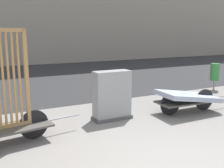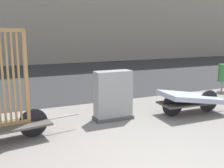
{
  "view_description": "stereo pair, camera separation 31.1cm",
  "coord_description": "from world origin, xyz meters",
  "views": [
    {
      "loc": [
        -2.59,
        -2.69,
        2.06
      ],
      "look_at": [
        0.0,
        2.32,
        0.97
      ],
      "focal_mm": 42.0,
      "sensor_mm": 36.0,
      "label": 1
    },
    {
      "loc": [
        -2.31,
        -2.82,
        2.06
      ],
      "look_at": [
        0.0,
        2.32,
        0.97
      ],
      "focal_mm": 42.0,
      "sensor_mm": 36.0,
      "label": 2
    }
  ],
  "objects": [
    {
      "name": "bike_cart_with_bedframe",
      "position": [
        -2.25,
        2.32,
        0.71
      ],
      "size": [
        2.45,
        0.91,
        2.16
      ],
      "rotation": [
        0.0,
        0.0,
        0.14
      ],
      "color": "#4C4742",
      "rests_on": "ground_plane"
    },
    {
      "name": "trash_bin",
      "position": [
        5.13,
        4.02,
        0.66
      ],
      "size": [
        0.32,
        0.32,
        0.99
      ],
      "color": "gray",
      "rests_on": "ground_plane"
    },
    {
      "name": "road_strip",
      "position": [
        0.0,
        9.76,
        0.0
      ],
      "size": [
        56.0,
        10.78,
        0.01
      ],
      "color": "#2D2D30",
      "rests_on": "ground_plane"
    },
    {
      "name": "bike_cart_with_mattress",
      "position": [
        2.26,
        2.32,
        0.41
      ],
      "size": [
        2.44,
        0.99,
        0.62
      ],
      "rotation": [
        0.0,
        0.0,
        -0.06
      ],
      "color": "#4C4742",
      "rests_on": "ground_plane"
    },
    {
      "name": "utility_cabinet",
      "position": [
        0.23,
        2.77,
        0.55
      ],
      "size": [
        0.95,
        0.42,
        1.19
      ],
      "color": "#4C4C4C",
      "rests_on": "ground_plane"
    }
  ]
}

